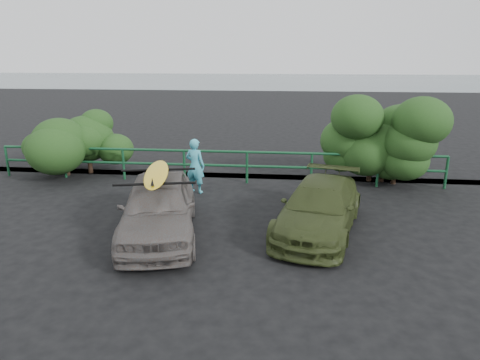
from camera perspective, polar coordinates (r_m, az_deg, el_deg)
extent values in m
plane|color=black|center=(9.08, -8.30, -9.35)|extent=(80.00, 80.00, 0.00)
plane|color=slate|center=(68.05, 4.24, 13.14)|extent=(200.00, 200.00, 0.00)
imported|color=#5E5754|center=(9.63, -10.82, -3.56)|extent=(2.40, 4.22, 1.35)
imported|color=#34401C|center=(9.90, 10.53, -3.64)|extent=(2.54, 4.20, 1.14)
imported|color=#44B7CD|center=(12.48, -5.99, 1.88)|extent=(0.67, 0.54, 1.60)
ellipsoid|color=gold|center=(9.40, -11.07, 0.85)|extent=(0.98, 2.43, 0.07)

